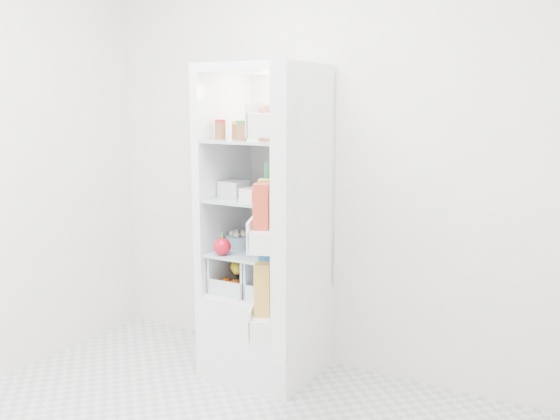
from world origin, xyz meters
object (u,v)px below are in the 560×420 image
Objects in this scene: refrigerator at (270,262)px; mushroom_bowl at (238,242)px; fridge_door at (280,213)px; red_cabbage at (271,240)px.

refrigerator reaches higher than mushroom_bowl.
fridge_door is (0.42, -0.61, 0.43)m from refrigerator.
refrigerator is at bearing 123.87° from red_cabbage.
refrigerator is at bearing 26.18° from mushroom_bowl.
red_cabbage is 0.62m from fridge_door.
mushroom_bowl is at bearing 24.24° from fridge_door.
fridge_door reaches higher than mushroom_bowl.
refrigerator is at bearing 10.94° from fridge_door.
red_cabbage is 0.13× the size of fridge_door.
refrigerator is 10.44× the size of red_cabbage.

